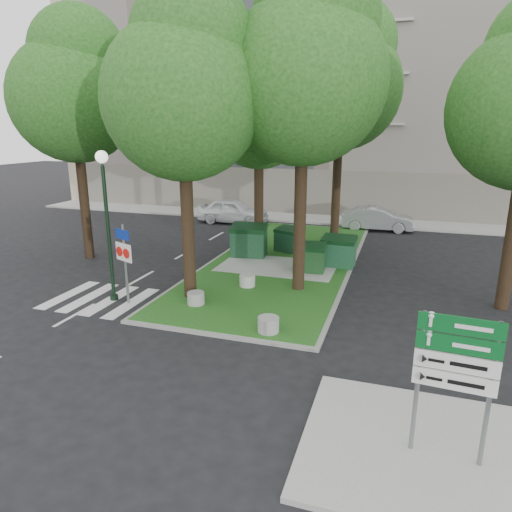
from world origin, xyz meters
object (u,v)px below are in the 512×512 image
at_px(tree_median_near_right, 307,64).
at_px(street_lamp, 106,209).
at_px(tree_median_near_left, 185,83).
at_px(dumpster_b, 289,239).
at_px(litter_bin, 344,257).
at_px(car_silver, 377,219).
at_px(bollard_left, 196,298).
at_px(tree_median_mid, 261,104).
at_px(traffic_sign_pole, 125,254).
at_px(bollard_right, 268,324).
at_px(bollard_mid, 247,281).
at_px(tree_street_left, 75,87).
at_px(directional_sign, 456,366).
at_px(car_white, 233,211).
at_px(dumpster_c, 309,258).
at_px(tree_median_far, 344,77).
at_px(dumpster_d, 339,251).
at_px(dumpster_a, 249,241).

bearing_deg(tree_median_near_right, street_lamp, -154.28).
bearing_deg(tree_median_near_right, tree_median_near_left, -150.26).
xyz_separation_m(dumpster_b, litter_bin, (2.84, -1.42, -0.25)).
bearing_deg(car_silver, bollard_left, 157.44).
relative_size(bollard_left, street_lamp, 0.11).
xyz_separation_m(tree_median_mid, traffic_sign_pole, (-2.49, -7.61, -5.16)).
xyz_separation_m(tree_median_near_left, street_lamp, (-2.67, -0.97, -4.02)).
relative_size(bollard_left, car_silver, 0.14).
relative_size(tree_median_near_left, bollard_right, 16.61).
xyz_separation_m(tree_median_near_right, street_lamp, (-6.17, -2.97, -4.69)).
height_order(bollard_mid, car_silver, car_silver).
bearing_deg(traffic_sign_pole, tree_median_near_left, 52.27).
bearing_deg(tree_street_left, bollard_left, -29.53).
bearing_deg(directional_sign, traffic_sign_pole, 157.57).
bearing_deg(car_white, bollard_mid, -158.38).
distance_m(bollard_left, directional_sign, 9.50).
distance_m(bollard_right, car_white, 16.86).
height_order(tree_median_mid, litter_bin, tree_median_mid).
bearing_deg(dumpster_c, tree_median_near_right, -89.72).
height_order(dumpster_b, car_silver, car_silver).
height_order(tree_median_mid, bollard_mid, tree_median_mid).
distance_m(tree_median_near_right, dumpster_c, 7.61).
bearing_deg(car_white, street_lamp, -178.21).
distance_m(tree_median_far, street_lamp, 13.25).
bearing_deg(street_lamp, directional_sign, -25.91).
bearing_deg(tree_median_mid, bollard_mid, -78.46).
relative_size(bollard_right, directional_sign, 0.23).
xyz_separation_m(tree_median_near_right, bollard_mid, (-2.00, -0.41, -7.65)).
height_order(tree_median_near_right, car_white, tree_median_near_right).
relative_size(bollard_mid, car_white, 0.13).
relative_size(tree_median_near_right, tree_median_far, 0.96).
bearing_deg(tree_median_near_right, dumpster_c, 93.45).
xyz_separation_m(bollard_left, traffic_sign_pole, (-2.42, -0.40, 1.49)).
bearing_deg(dumpster_d, dumpster_b, 150.36).
height_order(dumpster_d, car_white, car_white).
bearing_deg(directional_sign, tree_street_left, 151.60).
bearing_deg(tree_median_far, bollard_mid, -105.54).
height_order(tree_median_far, dumpster_d, tree_median_far).
height_order(tree_median_near_left, tree_median_near_right, tree_median_near_right).
height_order(bollard_left, car_silver, car_silver).
bearing_deg(dumpster_b, dumpster_c, -42.18).
bearing_deg(directional_sign, bollard_mid, 134.40).
height_order(tree_median_near_left, bollard_left, tree_median_near_left).
bearing_deg(directional_sign, litter_bin, 110.42).
distance_m(bollard_mid, directional_sign, 10.27).
height_order(tree_median_near_right, car_silver, tree_median_near_right).
relative_size(bollard_left, bollard_mid, 0.98).
bearing_deg(bollard_left, dumpster_b, 80.30).
distance_m(bollard_left, street_lamp, 4.30).
distance_m(tree_median_near_right, dumpster_a, 8.69).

